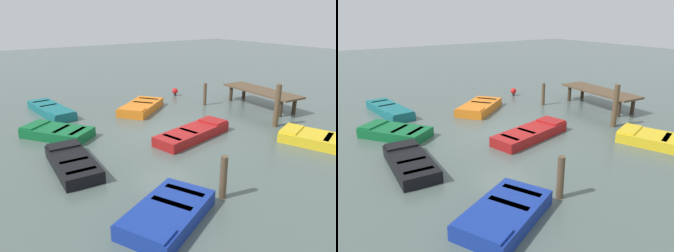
% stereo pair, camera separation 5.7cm
% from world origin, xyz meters
% --- Properties ---
extents(ground_plane, '(80.00, 80.00, 0.00)m').
position_xyz_m(ground_plane, '(0.00, 0.00, 0.00)').
color(ground_plane, '#4C5B56').
extents(dock_segment, '(4.73, 1.81, 0.95)m').
position_xyz_m(dock_segment, '(-0.60, 6.68, 0.82)').
color(dock_segment, brown).
rests_on(dock_segment, ground_plane).
extents(rowboat_red, '(1.91, 3.80, 0.46)m').
position_xyz_m(rowboat_red, '(1.00, 0.57, 0.22)').
color(rowboat_red, maroon).
rests_on(rowboat_red, ground_plane).
extents(rowboat_black, '(3.12, 1.43, 0.46)m').
position_xyz_m(rowboat_black, '(0.89, -4.52, 0.22)').
color(rowboat_black, black).
rests_on(rowboat_black, ground_plane).
extents(rowboat_blue, '(2.46, 3.01, 0.46)m').
position_xyz_m(rowboat_blue, '(5.12, -3.59, 0.22)').
color(rowboat_blue, navy).
rests_on(rowboat_blue, ground_plane).
extents(rowboat_teal, '(3.94, 1.47, 0.46)m').
position_xyz_m(rowboat_teal, '(-5.85, -3.28, 0.22)').
color(rowboat_teal, '#14666B').
rests_on(rowboat_teal, ground_plane).
extents(rowboat_yellow, '(3.34, 2.37, 0.46)m').
position_xyz_m(rowboat_yellow, '(4.49, 4.22, 0.22)').
color(rowboat_yellow, gold).
rests_on(rowboat_yellow, ground_plane).
extents(rowboat_orange, '(3.05, 3.36, 0.46)m').
position_xyz_m(rowboat_orange, '(-3.69, 0.82, 0.22)').
color(rowboat_orange, orange).
rests_on(rowboat_orange, ground_plane).
extents(rowboat_green, '(3.10, 2.77, 0.46)m').
position_xyz_m(rowboat_green, '(-2.34, -4.05, 0.22)').
color(rowboat_green, '#0F602D').
rests_on(rowboat_green, ground_plane).
extents(mooring_piling_far_left, '(0.20, 0.20, 1.27)m').
position_xyz_m(mooring_piling_far_left, '(5.10, -1.69, 0.63)').
color(mooring_piling_far_left, brown).
rests_on(mooring_piling_far_left, ground_plane).
extents(mooring_piling_center, '(0.18, 0.18, 1.24)m').
position_xyz_m(mooring_piling_center, '(-2.65, 4.39, 0.62)').
color(mooring_piling_center, brown).
rests_on(mooring_piling_center, ground_plane).
extents(mooring_piling_mid_left, '(0.24, 0.24, 1.96)m').
position_xyz_m(mooring_piling_mid_left, '(2.03, 4.60, 0.98)').
color(mooring_piling_mid_left, brown).
rests_on(mooring_piling_mid_left, ground_plane).
extents(marker_buoy, '(0.36, 0.36, 0.48)m').
position_xyz_m(marker_buoy, '(-5.38, 4.30, 0.29)').
color(marker_buoy, '#262626').
rests_on(marker_buoy, ground_plane).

